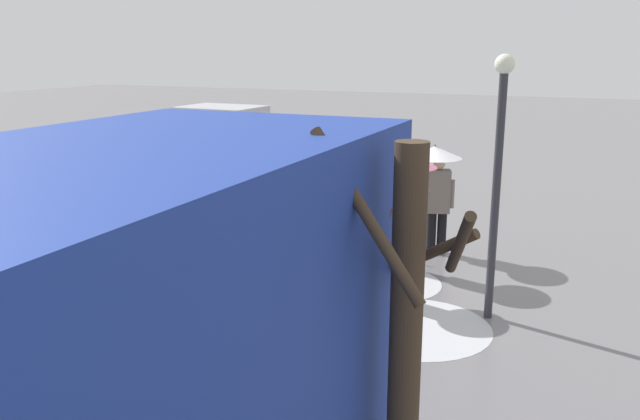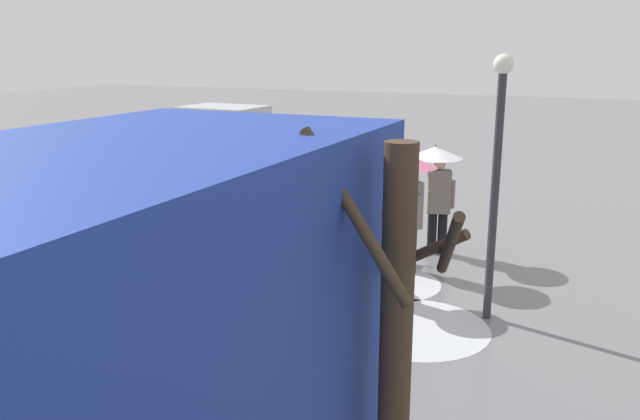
{
  "view_description": "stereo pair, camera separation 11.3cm",
  "coord_description": "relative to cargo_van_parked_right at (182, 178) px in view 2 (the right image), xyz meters",
  "views": [
    {
      "loc": [
        -4.36,
        11.09,
        3.95
      ],
      "look_at": [
        0.2,
        0.52,
        1.05
      ],
      "focal_mm": 36.47,
      "sensor_mm": 36.0,
      "label": 1
    },
    {
      "loc": [
        -4.47,
        11.05,
        3.95
      ],
      "look_at": [
        0.2,
        0.52,
        1.05
      ],
      "focal_mm": 36.47,
      "sensor_mm": 36.0,
      "label": 2
    }
  ],
  "objects": [
    {
      "name": "pedestrian_far_side",
      "position": [
        -4.75,
        1.88,
        0.41
      ],
      "size": [
        1.04,
        1.04,
        2.15
      ],
      "color": "black",
      "rests_on": "ground"
    },
    {
      "name": "slush_patch_mid_street",
      "position": [
        -3.72,
        4.39,
        -1.18
      ],
      "size": [
        2.8,
        2.8,
        0.01
      ],
      "primitive_type": "cylinder",
      "color": "#ADAFB5",
      "rests_on": "ground"
    },
    {
      "name": "slush_patch_near_cluster",
      "position": [
        -5.17,
        1.34,
        -1.18
      ],
      "size": [
        1.79,
        1.79,
        0.01
      ],
      "primitive_type": "cylinder",
      "color": "silver",
      "rests_on": "ground"
    },
    {
      "name": "street_lamp",
      "position": [
        -6.96,
        2.13,
        1.19
      ],
      "size": [
        0.28,
        0.28,
        3.86
      ],
      "color": "#2D2D33",
      "rests_on": "ground"
    },
    {
      "name": "pedestrian_black_side",
      "position": [
        -5.23,
        0.53,
        0.41
      ],
      "size": [
        1.04,
        1.04,
        2.15
      ],
      "color": "black",
      "rests_on": "ground"
    },
    {
      "name": "cargo_van_parked_right",
      "position": [
        0.0,
        0.0,
        0.0
      ],
      "size": [
        2.36,
        5.41,
        2.6
      ],
      "color": "#B7BABF",
      "rests_on": "ground"
    },
    {
      "name": "bare_tree_near",
      "position": [
        -7.09,
        7.25,
        0.6
      ],
      "size": [
        1.14,
        1.14,
        3.43
      ],
      "color": "#423323",
      "rests_on": "ground"
    },
    {
      "name": "hand_dolly_boxes",
      "position": [
        -3.03,
        0.52,
        -0.5
      ],
      "size": [
        0.75,
        0.85,
        1.32
      ],
      "color": "#515156",
      "rests_on": "ground"
    },
    {
      "name": "pedestrian_pink_side",
      "position": [
        -3.32,
        1.54,
        0.41
      ],
      "size": [
        1.04,
        1.04,
        2.15
      ],
      "color": "black",
      "rests_on": "ground"
    },
    {
      "name": "shopping_cart_vendor",
      "position": [
        -4.26,
        0.31,
        -0.61
      ],
      "size": [
        0.58,
        0.84,
        1.04
      ],
      "color": "#B2B2B7",
      "rests_on": "ground"
    },
    {
      "name": "slush_patch_under_van",
      "position": [
        -6.07,
        2.92,
        -1.18
      ],
      "size": [
        2.18,
        2.18,
        0.01
      ],
      "primitive_type": "cylinder",
      "color": "silver",
      "rests_on": "ground"
    },
    {
      "name": "ground_plane",
      "position": [
        -3.88,
        0.39,
        -1.18
      ],
      "size": [
        90.0,
        90.0,
        0.0
      ],
      "primitive_type": "plane",
      "color": "slate"
    },
    {
      "name": "pedestrian_white_side",
      "position": [
        -5.44,
        -0.67,
        0.39
      ],
      "size": [
        1.04,
        1.04,
        2.15
      ],
      "color": "black",
      "rests_on": "ground"
    }
  ]
}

